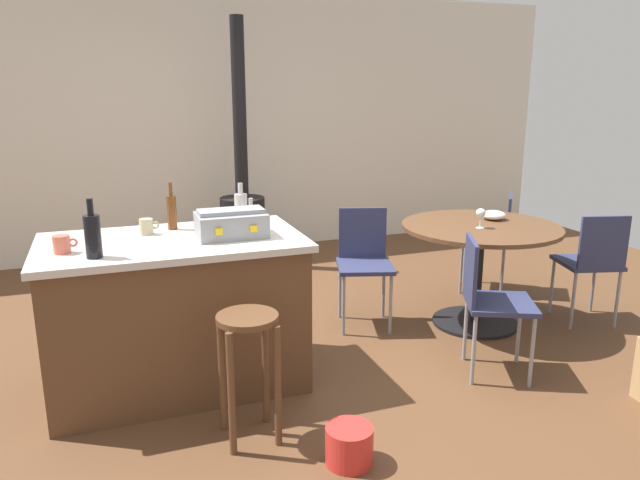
{
  "coord_description": "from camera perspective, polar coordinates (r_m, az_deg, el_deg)",
  "views": [
    {
      "loc": [
        -1.11,
        -3.46,
        1.75
      ],
      "look_at": [
        0.18,
        0.09,
        0.78
      ],
      "focal_mm": 33.7,
      "sensor_mm": 36.0,
      "label": 1
    }
  ],
  "objects": [
    {
      "name": "back_wall",
      "position": [
        6.52,
        -10.4,
        10.64
      ],
      "size": [
        8.0,
        0.1,
        2.7
      ],
      "primitive_type": "cube",
      "color": "silver",
      "rests_on": "ground_plane"
    },
    {
      "name": "folding_chair_near",
      "position": [
        5.41,
        16.14,
        0.49
      ],
      "size": [
        0.56,
        0.56,
        0.86
      ],
      "color": "navy",
      "rests_on": "ground_plane"
    },
    {
      "name": "cup_1",
      "position": [
        3.41,
        -23.29,
        -0.38
      ],
      "size": [
        0.12,
        0.09,
        0.1
      ],
      "color": "#DB6651",
      "rests_on": "kitchen_island"
    },
    {
      "name": "dining_table",
      "position": [
        4.58,
        14.91,
        -0.77
      ],
      "size": [
        1.15,
        1.15,
        0.77
      ],
      "color": "black",
      "rests_on": "ground_plane"
    },
    {
      "name": "cup_0",
      "position": [
        3.68,
        -16.13,
        1.23
      ],
      "size": [
        0.12,
        0.08,
        0.09
      ],
      "color": "tan",
      "rests_on": "kitchen_island"
    },
    {
      "name": "ground_plane",
      "position": [
        4.03,
        -2.07,
        -11.37
      ],
      "size": [
        8.8,
        8.8,
        0.0
      ],
      "primitive_type": "plane",
      "color": "brown"
    },
    {
      "name": "toolbox",
      "position": [
        3.51,
        -8.43,
        1.54
      ],
      "size": [
        0.39,
        0.28,
        0.16
      ],
      "color": "gray",
      "rests_on": "kitchen_island"
    },
    {
      "name": "folding_chair_left",
      "position": [
        3.82,
        15.74,
        -5.11
      ],
      "size": [
        0.53,
        0.53,
        0.86
      ],
      "color": "navy",
      "rests_on": "ground_plane"
    },
    {
      "name": "bottle_2",
      "position": [
        3.88,
        -7.52,
        3.11
      ],
      "size": [
        0.08,
        0.08,
        0.25
      ],
      "color": "#B7B2AD",
      "rests_on": "kitchen_island"
    },
    {
      "name": "kitchen_island",
      "position": [
        3.67,
        -13.46,
        -6.72
      ],
      "size": [
        1.48,
        0.85,
        0.9
      ],
      "color": "brown",
      "rests_on": "ground_plane"
    },
    {
      "name": "folding_chair_right",
      "position": [
        4.88,
        24.47,
        -1.68
      ],
      "size": [
        0.49,
        0.49,
        0.86
      ],
      "color": "navy",
      "rests_on": "ground_plane"
    },
    {
      "name": "wine_glass",
      "position": [
        4.41,
        15.02,
        2.44
      ],
      "size": [
        0.07,
        0.07,
        0.14
      ],
      "color": "silver",
      "rests_on": "dining_table"
    },
    {
      "name": "bottle_0",
      "position": [
        3.76,
        -13.89,
        2.66
      ],
      "size": [
        0.06,
        0.06,
        0.29
      ],
      "color": "#603314",
      "rests_on": "kitchen_island"
    },
    {
      "name": "bottle_3",
      "position": [
        3.75,
        -6.56,
        2.3
      ],
      "size": [
        0.07,
        0.07,
        0.18
      ],
      "color": "#B7B2AD",
      "rests_on": "kitchen_island"
    },
    {
      "name": "folding_chair_far",
      "position": [
        4.48,
        4.19,
        -1.66
      ],
      "size": [
        0.5,
        0.5,
        0.87
      ],
      "color": "navy",
      "rests_on": "ground_plane"
    },
    {
      "name": "serving_bowl",
      "position": [
        4.74,
        16.18,
        2.29
      ],
      "size": [
        0.18,
        0.18,
        0.07
      ],
      "primitive_type": "ellipsoid",
      "color": "white",
      "rests_on": "dining_table"
    },
    {
      "name": "plastic_bucket",
      "position": [
        3.02,
        2.79,
        -18.88
      ],
      "size": [
        0.23,
        0.23,
        0.19
      ],
      "primitive_type": "cylinder",
      "color": "red",
      "rests_on": "ground_plane"
    },
    {
      "name": "wooden_stool",
      "position": [
        3.05,
        -6.82,
        -10.5
      ],
      "size": [
        0.31,
        0.31,
        0.67
      ],
      "color": "brown",
      "rests_on": "ground_plane"
    },
    {
      "name": "bottle_1",
      "position": [
        3.24,
        -20.77,
        0.43
      ],
      "size": [
        0.08,
        0.08,
        0.31
      ],
      "color": "black",
      "rests_on": "kitchen_island"
    },
    {
      "name": "wood_stove",
      "position": [
        6.0,
        -7.36,
        2.87
      ],
      "size": [
        0.44,
        0.45,
        2.39
      ],
      "color": "black",
      "rests_on": "ground_plane"
    }
  ]
}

